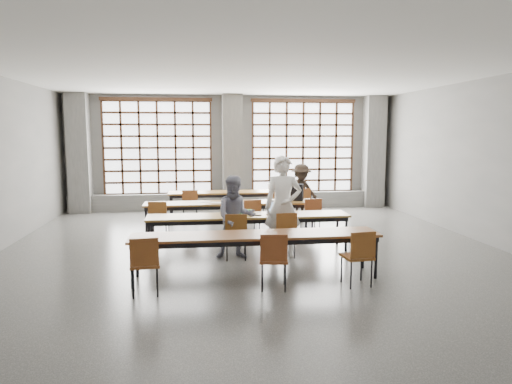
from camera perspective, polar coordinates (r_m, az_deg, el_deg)
floor at (r=9.09m, az=-0.35°, el=-7.56°), size 11.00×11.00×0.00m
ceiling at (r=8.86m, az=-0.37°, el=14.89°), size 11.00×11.00×0.00m
wall_back at (r=14.27m, az=-3.06°, el=4.98°), size 10.00×0.00×10.00m
wall_front at (r=3.44m, az=10.86°, el=-2.65°), size 10.00×0.00×10.00m
wall_right at (r=10.64m, az=27.50°, el=3.35°), size 0.00×11.00×11.00m
column_left at (r=14.37m, az=-21.23°, el=4.51°), size 0.60×0.55×3.50m
column_mid at (r=13.99m, az=-2.98°, el=4.94°), size 0.60×0.55×3.50m
column_right at (r=15.02m, az=14.47°, el=4.88°), size 0.60×0.55×3.50m
window_left at (r=14.19m, az=-12.18°, el=5.42°), size 3.32×0.12×3.00m
window_right at (r=14.53m, az=5.88°, el=5.59°), size 3.32×0.12×3.00m
sill_ledge at (r=14.21m, az=-2.96°, el=-1.10°), size 9.80×0.35×0.50m
desk_row_a at (r=12.72m, az=-1.90°, el=-0.21°), size 4.00×0.70×0.73m
desk_row_b at (r=10.77m, az=-3.24°, el=-1.60°), size 4.00×0.70×0.73m
desk_row_c at (r=9.08m, az=-0.93°, el=-3.27°), size 4.00×0.70×0.73m
desk_row_d at (r=7.39m, az=-0.03°, el=-5.74°), size 4.00×0.70×0.73m
chair_back_left at (r=12.06m, az=-8.24°, el=-1.31°), size 0.43×0.43×0.88m
chair_back_mid at (r=12.23m, az=2.22°, el=-1.12°), size 0.53×0.53×0.88m
chair_back_right at (r=12.38m, az=5.79°, el=-1.05°), size 0.44×0.44×0.88m
chair_mid_left at (r=10.18m, az=-12.06°, el=-3.01°), size 0.47×0.47×0.88m
chair_mid_centre at (r=10.21m, az=-0.64°, el=-2.81°), size 0.50×0.50×0.88m
chair_mid_right at (r=10.46m, az=6.94°, el=-2.62°), size 0.45×0.46×0.88m
chair_front_left at (r=8.47m, az=-2.51°, el=-4.95°), size 0.45×0.45×0.88m
chair_front_right at (r=8.59m, az=3.60°, el=-4.78°), size 0.47×0.47×0.88m
chair_near_left at (r=6.80m, az=-13.76°, el=-8.24°), size 0.46×0.47×0.88m
chair_near_mid at (r=6.85m, az=2.23°, el=-7.92°), size 0.48×0.48×0.88m
chair_near_right at (r=7.18m, az=12.77°, el=-7.38°), size 0.47×0.47×0.88m
student_male at (r=8.63m, az=3.40°, el=-1.84°), size 0.75×0.54×1.92m
student_female at (r=8.54m, az=-2.56°, el=-3.17°), size 0.76×0.60×1.56m
student_back at (r=12.48m, az=5.65°, el=0.04°), size 1.09×0.79×1.51m
laptop_front at (r=9.24m, az=2.45°, el=-2.29°), size 0.41×0.36×0.26m
laptop_back at (r=13.01m, az=4.02°, el=0.51°), size 0.41×0.36×0.26m
mouse at (r=9.20m, az=4.98°, el=-2.62°), size 0.11×0.08×0.04m
green_box at (r=9.14m, az=-1.30°, el=-2.50°), size 0.25×0.09×0.09m
phone at (r=8.99m, az=0.28°, el=-2.90°), size 0.14×0.08×0.01m
paper_sheet_a at (r=10.78m, az=-6.45°, el=-1.27°), size 0.35×0.29×0.00m
paper_sheet_b at (r=10.69m, az=-4.83°, el=-1.32°), size 0.34×0.28×0.00m
paper_sheet_c at (r=10.77m, az=-2.71°, el=-1.24°), size 0.33×0.27×0.00m
backpack at (r=11.01m, az=5.06°, el=-0.03°), size 0.37×0.31×0.40m
plastic_bag at (r=12.86m, az=2.07°, el=0.81°), size 0.28×0.23×0.29m
red_pouch at (r=6.89m, az=-13.75°, el=-8.35°), size 0.21×0.14×0.06m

